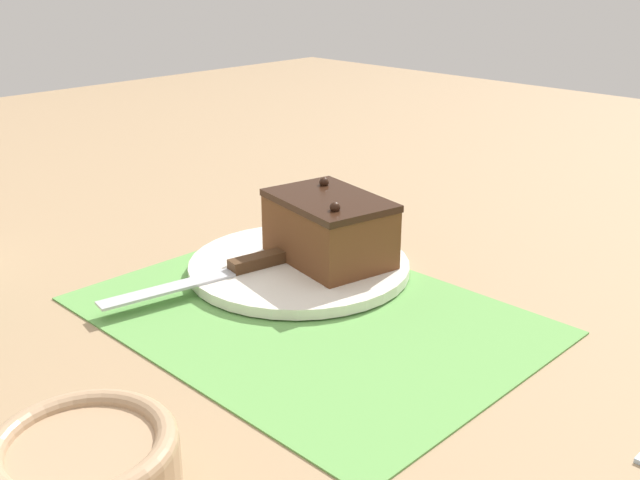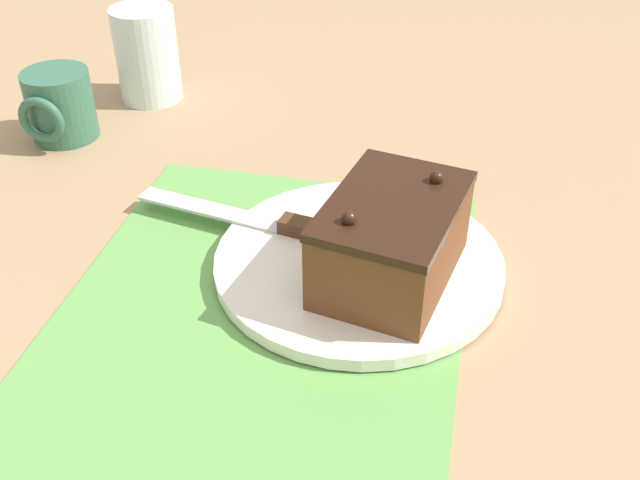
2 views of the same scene
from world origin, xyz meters
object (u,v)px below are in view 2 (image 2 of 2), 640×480
cake_plate (358,263)px  coffee_mug (59,106)px  chocolate_cake (392,239)px  serving_knife (280,224)px  drinking_glass (147,54)px

cake_plate → coffee_mug: coffee_mug is taller
chocolate_cake → serving_knife: chocolate_cake is taller
cake_plate → drinking_glass: drinking_glass is taller
chocolate_cake → serving_knife: bearing=-113.6°
chocolate_cake → cake_plate: bearing=-122.8°
coffee_mug → drinking_glass: bearing=155.1°
drinking_glass → coffee_mug: bearing=-24.9°
serving_knife → drinking_glass: drinking_glass is taller
cake_plate → drinking_glass: bearing=-132.8°
cake_plate → serving_knife: size_ratio=1.15×
cake_plate → chocolate_cake: 0.06m
coffee_mug → serving_knife: bearing=63.8°
coffee_mug → cake_plate: bearing=65.1°
cake_plate → coffee_mug: bearing=-114.9°
chocolate_cake → coffee_mug: bearing=-115.5°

